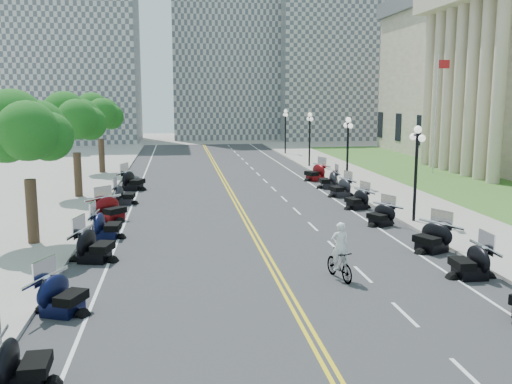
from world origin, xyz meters
name	(u,v)px	position (x,y,z in m)	size (l,w,h in m)	color
ground	(263,249)	(0.00, 0.00, 0.00)	(160.00, 160.00, 0.00)	gray
road	(238,206)	(0.00, 10.00, 0.00)	(16.00, 90.00, 0.01)	#333335
centerline_yellow_a	(236,206)	(-0.12, 10.00, 0.01)	(0.12, 90.00, 0.00)	yellow
centerline_yellow_b	(240,206)	(0.12, 10.00, 0.01)	(0.12, 90.00, 0.00)	yellow
edge_line_north	(340,203)	(6.40, 10.00, 0.01)	(0.12, 90.00, 0.00)	white
edge_line_south	(131,209)	(-6.40, 10.00, 0.01)	(0.12, 90.00, 0.00)	white
lane_dash_3	(471,377)	(3.20, -12.00, 0.01)	(0.12, 2.00, 0.00)	white
lane_dash_4	(405,314)	(3.20, -8.00, 0.01)	(0.12, 2.00, 0.00)	white
lane_dash_5	(363,274)	(3.20, -4.00, 0.01)	(0.12, 2.00, 0.00)	white
lane_dash_6	(334,247)	(3.20, 0.00, 0.01)	(0.12, 2.00, 0.00)	white
lane_dash_7	(313,226)	(3.20, 4.00, 0.01)	(0.12, 2.00, 0.00)	white
lane_dash_8	(297,211)	(3.20, 8.00, 0.01)	(0.12, 2.00, 0.00)	white
lane_dash_9	(284,199)	(3.20, 12.00, 0.01)	(0.12, 2.00, 0.00)	white
lane_dash_10	(274,189)	(3.20, 16.00, 0.01)	(0.12, 2.00, 0.00)	white
lane_dash_11	(265,181)	(3.20, 20.00, 0.01)	(0.12, 2.00, 0.00)	white
lane_dash_12	(258,174)	(3.20, 24.00, 0.01)	(0.12, 2.00, 0.00)	white
lane_dash_13	(252,168)	(3.20, 28.00, 0.01)	(0.12, 2.00, 0.00)	white
lane_dash_14	(247,163)	(3.20, 32.00, 0.01)	(0.12, 2.00, 0.00)	white
lane_dash_15	(242,159)	(3.20, 36.00, 0.01)	(0.12, 2.00, 0.00)	white
lane_dash_16	(238,155)	(3.20, 40.00, 0.01)	(0.12, 2.00, 0.00)	white
lane_dash_17	(235,152)	(3.20, 44.00, 0.01)	(0.12, 2.00, 0.00)	white
lane_dash_18	(231,149)	(3.20, 48.00, 0.01)	(0.12, 2.00, 0.00)	white
lane_dash_19	(229,146)	(3.20, 52.00, 0.01)	(0.12, 2.00, 0.00)	white
sidewalk_north	(403,201)	(10.50, 10.00, 0.07)	(5.00, 90.00, 0.15)	#9E9991
sidewalk_south	(59,210)	(-10.50, 10.00, 0.07)	(5.00, 90.00, 0.15)	#9E9991
lawn	(449,180)	(17.50, 18.00, 0.05)	(9.00, 60.00, 0.10)	#356023
distant_block_a	(73,50)	(-18.00, 62.00, 13.00)	(18.00, 14.00, 26.00)	gray
distant_block_b	(224,42)	(4.00, 68.00, 15.00)	(16.00, 12.00, 30.00)	gray
distant_block_c	(340,68)	(22.00, 65.00, 11.00)	(20.00, 14.00, 22.00)	gray
street_lamp_2	(416,174)	(8.60, 4.00, 2.60)	(0.50, 1.20, 4.90)	black
street_lamp_3	(348,152)	(8.60, 16.00, 2.60)	(0.50, 1.20, 4.90)	black
street_lamp_4	(310,140)	(8.60, 28.00, 2.60)	(0.50, 1.20, 4.90)	black
street_lamp_5	(285,132)	(8.60, 40.00, 2.60)	(0.50, 1.20, 4.90)	black
flagpole	(436,115)	(18.00, 22.00, 5.00)	(1.10, 0.20, 10.00)	silver
tree_2	(27,139)	(-10.00, 2.00, 4.75)	(4.80, 4.80, 9.20)	#235619
tree_3	(75,125)	(-10.00, 14.00, 4.75)	(4.80, 4.80, 9.20)	#235619
tree_4	(100,118)	(-10.00, 26.00, 4.75)	(4.80, 4.80, 9.20)	#235619
motorcycle_n_4	(471,260)	(6.94, -4.93, 0.70)	(1.99, 1.99, 1.39)	black
motorcycle_n_5	(432,236)	(7.13, -1.33, 0.71)	(2.03, 2.03, 1.42)	black
motorcycle_n_6	(381,214)	(6.72, 3.77, 0.63)	(1.80, 1.80, 1.26)	black
motorcycle_n_7	(357,198)	(6.86, 8.15, 0.65)	(1.86, 1.86, 1.30)	black
motorcycle_n_8	(340,186)	(7.05, 12.33, 0.69)	(1.97, 1.97, 1.38)	black
motorcycle_n_9	(329,179)	(7.20, 15.79, 0.70)	(2.01, 2.01, 1.41)	black
motorcycle_n_10	(315,171)	(7.13, 19.62, 0.75)	(2.14, 2.14, 1.50)	#590A0C
motorcycle_s_3	(21,361)	(-7.19, -11.06, 0.67)	(1.92, 1.92, 1.34)	black
motorcycle_s_4	(62,292)	(-7.16, -6.51, 0.69)	(1.97, 1.97, 1.38)	black
motorcycle_s_5	(94,243)	(-6.98, -0.86, 0.75)	(2.14, 2.14, 1.50)	black
motorcycle_s_6	(106,224)	(-6.96, 2.90, 0.71)	(2.02, 2.02, 1.42)	black
motorcycle_s_7	(111,207)	(-7.19, 6.89, 0.73)	(2.09, 2.09, 1.46)	#590A0C
motorcycle_s_8	(124,193)	(-6.88, 11.56, 0.67)	(1.92, 1.92, 1.35)	black
motorcycle_s_9	(133,179)	(-6.76, 16.95, 0.77)	(2.21, 2.21, 1.54)	black
bicycle	(339,265)	(2.15, -4.45, 0.56)	(0.53, 1.87, 1.12)	#A51414
cyclist_rider	(340,225)	(2.15, -4.45, 2.02)	(0.65, 0.43, 1.79)	white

